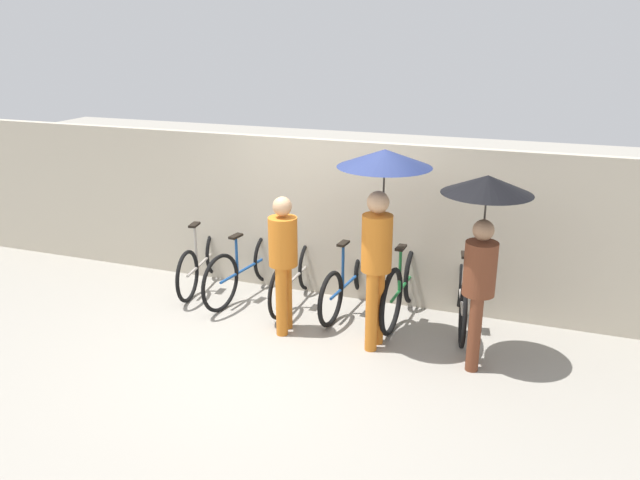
{
  "coord_description": "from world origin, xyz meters",
  "views": [
    {
      "loc": [
        2.44,
        -5.39,
        3.26
      ],
      "look_at": [
        0.13,
        0.92,
        1.0
      ],
      "focal_mm": 35.0,
      "sensor_mm": 36.0,
      "label": 1
    }
  ],
  "objects_px": {
    "pedestrian_center": "(381,197)",
    "parked_bicycle_4": "(403,285)",
    "parked_bicycle_1": "(246,267)",
    "parked_bicycle_0": "(202,261)",
    "pedestrian_trailing": "(484,224)",
    "pedestrian_leading": "(283,255)",
    "parked_bicycle_3": "(349,281)",
    "parked_bicycle_5": "(461,294)",
    "parked_bicycle_2": "(295,275)"
  },
  "relations": [
    {
      "from": "pedestrian_center",
      "to": "parked_bicycle_4",
      "type": "bearing_deg",
      "value": 89.49
    },
    {
      "from": "parked_bicycle_1",
      "to": "pedestrian_center",
      "type": "height_order",
      "value": "pedestrian_center"
    },
    {
      "from": "parked_bicycle_0",
      "to": "pedestrian_trailing",
      "type": "xyz_separation_m",
      "value": [
        3.66,
        -0.82,
        1.13
      ]
    },
    {
      "from": "parked_bicycle_4",
      "to": "pedestrian_leading",
      "type": "relative_size",
      "value": 1.1
    },
    {
      "from": "pedestrian_trailing",
      "to": "parked_bicycle_1",
      "type": "bearing_deg",
      "value": 160.93
    },
    {
      "from": "parked_bicycle_4",
      "to": "pedestrian_trailing",
      "type": "height_order",
      "value": "pedestrian_trailing"
    },
    {
      "from": "parked_bicycle_3",
      "to": "pedestrian_trailing",
      "type": "relative_size",
      "value": 0.89
    },
    {
      "from": "parked_bicycle_3",
      "to": "pedestrian_center",
      "type": "distance_m",
      "value": 1.63
    },
    {
      "from": "parked_bicycle_3",
      "to": "pedestrian_center",
      "type": "bearing_deg",
      "value": -138.97
    },
    {
      "from": "parked_bicycle_1",
      "to": "parked_bicycle_3",
      "type": "bearing_deg",
      "value": -79.16
    },
    {
      "from": "pedestrian_center",
      "to": "parked_bicycle_5",
      "type": "bearing_deg",
      "value": 52.29
    },
    {
      "from": "parked_bicycle_0",
      "to": "pedestrian_center",
      "type": "xyz_separation_m",
      "value": [
        2.62,
        -0.77,
        1.3
      ]
    },
    {
      "from": "parked_bicycle_3",
      "to": "parked_bicycle_5",
      "type": "distance_m",
      "value": 1.36
    },
    {
      "from": "parked_bicycle_5",
      "to": "parked_bicycle_4",
      "type": "bearing_deg",
      "value": 81.93
    },
    {
      "from": "parked_bicycle_3",
      "to": "parked_bicycle_4",
      "type": "height_order",
      "value": "parked_bicycle_3"
    },
    {
      "from": "parked_bicycle_4",
      "to": "parked_bicycle_5",
      "type": "distance_m",
      "value": 0.68
    },
    {
      "from": "pedestrian_trailing",
      "to": "parked_bicycle_3",
      "type": "bearing_deg",
      "value": 147.82
    },
    {
      "from": "parked_bicycle_0",
      "to": "parked_bicycle_1",
      "type": "bearing_deg",
      "value": -103.59
    },
    {
      "from": "parked_bicycle_4",
      "to": "parked_bicycle_5",
      "type": "height_order",
      "value": "parked_bicycle_4"
    },
    {
      "from": "parked_bicycle_0",
      "to": "parked_bicycle_5",
      "type": "distance_m",
      "value": 3.4
    },
    {
      "from": "pedestrian_leading",
      "to": "pedestrian_center",
      "type": "distance_m",
      "value": 1.3
    },
    {
      "from": "parked_bicycle_4",
      "to": "parked_bicycle_0",
      "type": "bearing_deg",
      "value": 92.6
    },
    {
      "from": "parked_bicycle_0",
      "to": "parked_bicycle_3",
      "type": "distance_m",
      "value": 2.04
    },
    {
      "from": "parked_bicycle_0",
      "to": "pedestrian_center",
      "type": "bearing_deg",
      "value": -115.08
    },
    {
      "from": "pedestrian_center",
      "to": "parked_bicycle_0",
      "type": "bearing_deg",
      "value": 171.04
    },
    {
      "from": "parked_bicycle_3",
      "to": "parked_bicycle_5",
      "type": "height_order",
      "value": "parked_bicycle_3"
    },
    {
      "from": "parked_bicycle_4",
      "to": "pedestrian_leading",
      "type": "bearing_deg",
      "value": 128.49
    },
    {
      "from": "pedestrian_center",
      "to": "pedestrian_trailing",
      "type": "bearing_deg",
      "value": 4.16
    },
    {
      "from": "parked_bicycle_0",
      "to": "parked_bicycle_4",
      "type": "height_order",
      "value": "parked_bicycle_4"
    },
    {
      "from": "parked_bicycle_5",
      "to": "pedestrian_trailing",
      "type": "height_order",
      "value": "pedestrian_trailing"
    },
    {
      "from": "parked_bicycle_5",
      "to": "pedestrian_center",
      "type": "height_order",
      "value": "pedestrian_center"
    },
    {
      "from": "parked_bicycle_2",
      "to": "parked_bicycle_4",
      "type": "xyz_separation_m",
      "value": [
        1.36,
        0.05,
        0.04
      ]
    },
    {
      "from": "parked_bicycle_0",
      "to": "pedestrian_leading",
      "type": "bearing_deg",
      "value": -127.53
    },
    {
      "from": "parked_bicycle_3",
      "to": "parked_bicycle_5",
      "type": "xyz_separation_m",
      "value": [
        1.36,
        -0.0,
        0.03
      ]
    },
    {
      "from": "pedestrian_trailing",
      "to": "pedestrian_leading",
      "type": "bearing_deg",
      "value": 176.11
    },
    {
      "from": "parked_bicycle_3",
      "to": "pedestrian_trailing",
      "type": "height_order",
      "value": "pedestrian_trailing"
    },
    {
      "from": "parked_bicycle_2",
      "to": "pedestrian_center",
      "type": "bearing_deg",
      "value": -120.06
    },
    {
      "from": "parked_bicycle_2",
      "to": "pedestrian_leading",
      "type": "relative_size",
      "value": 1.02
    },
    {
      "from": "parked_bicycle_5",
      "to": "pedestrian_leading",
      "type": "bearing_deg",
      "value": 105.08
    },
    {
      "from": "parked_bicycle_5",
      "to": "pedestrian_leading",
      "type": "distance_m",
      "value": 2.11
    },
    {
      "from": "parked_bicycle_5",
      "to": "parked_bicycle_0",
      "type": "bearing_deg",
      "value": 80.26
    },
    {
      "from": "parked_bicycle_0",
      "to": "pedestrian_trailing",
      "type": "height_order",
      "value": "pedestrian_trailing"
    },
    {
      "from": "parked_bicycle_1",
      "to": "parked_bicycle_5",
      "type": "distance_m",
      "value": 2.72
    },
    {
      "from": "pedestrian_leading",
      "to": "pedestrian_center",
      "type": "height_order",
      "value": "pedestrian_center"
    },
    {
      "from": "pedestrian_center",
      "to": "pedestrian_trailing",
      "type": "distance_m",
      "value": 1.05
    },
    {
      "from": "parked_bicycle_1",
      "to": "pedestrian_leading",
      "type": "bearing_deg",
      "value": -124.79
    },
    {
      "from": "pedestrian_trailing",
      "to": "pedestrian_center",
      "type": "bearing_deg",
      "value": 172.19
    },
    {
      "from": "pedestrian_trailing",
      "to": "parked_bicycle_5",
      "type": "bearing_deg",
      "value": 102.28
    },
    {
      "from": "parked_bicycle_3",
      "to": "pedestrian_center",
      "type": "xyz_separation_m",
      "value": [
        0.57,
        -0.78,
        1.31
      ]
    },
    {
      "from": "parked_bicycle_3",
      "to": "parked_bicycle_4",
      "type": "bearing_deg",
      "value": -87.36
    }
  ]
}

